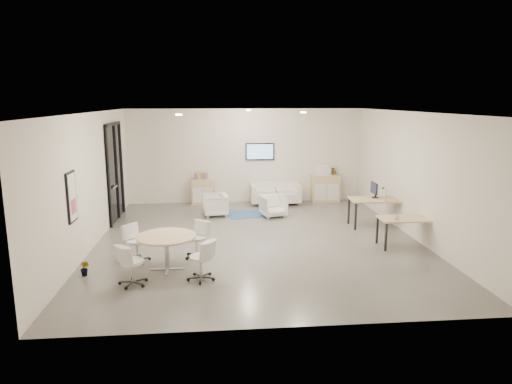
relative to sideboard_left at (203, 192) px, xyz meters
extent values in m
cube|color=#595651|center=(1.46, -4.28, -0.83)|extent=(8.00, 9.00, 0.80)
cube|color=white|center=(1.46, -4.28, 3.17)|extent=(8.00, 9.00, 0.80)
cube|color=silver|center=(1.46, 0.62, 1.17)|extent=(8.00, 0.80, 3.20)
cube|color=silver|center=(1.46, -9.18, 1.17)|extent=(8.00, 0.80, 3.20)
cube|color=silver|center=(-2.94, -4.28, 1.17)|extent=(0.80, 9.00, 3.20)
cube|color=silver|center=(5.86, -4.28, 1.17)|extent=(0.80, 9.00, 3.20)
cube|color=black|center=(-2.50, -1.78, 1.00)|extent=(0.02, 1.90, 2.85)
cube|color=black|center=(-2.48, -1.78, 2.38)|extent=(0.06, 1.90, 0.08)
cube|color=black|center=(-2.48, -2.69, 1.00)|extent=(0.06, 0.08, 2.85)
cube|color=black|center=(-2.48, -0.87, 1.00)|extent=(0.06, 0.08, 2.85)
cube|color=black|center=(-2.48, -1.63, 1.00)|extent=(0.06, 0.07, 2.85)
cube|color=#B2B2B7|center=(-2.44, -2.23, 0.62)|extent=(0.04, 0.60, 0.05)
cube|color=black|center=(-2.51, -5.88, 1.12)|extent=(0.04, 0.54, 1.04)
cube|color=white|center=(-2.49, -5.88, 1.12)|extent=(0.01, 0.46, 0.96)
cube|color=#C24563|center=(-2.49, -5.88, 0.92)|extent=(0.01, 0.32, 0.30)
cube|color=black|center=(1.96, 0.19, 1.32)|extent=(0.98, 0.05, 0.58)
cube|color=#93C9FF|center=(1.96, 0.16, 1.32)|extent=(0.90, 0.01, 0.50)
cylinder|color=#FFEAC6|center=(-0.34, -5.28, 2.75)|extent=(0.14, 0.14, 0.03)
cylinder|color=#FFEAC6|center=(2.66, -3.78, 2.75)|extent=(0.14, 0.14, 0.03)
cylinder|color=#FFEAC6|center=(1.46, -1.28, 2.75)|extent=(0.14, 0.14, 0.03)
cube|color=#DAC083|center=(0.00, 0.00, 0.00)|extent=(0.76, 0.38, 0.86)
cube|color=silver|center=(-0.18, -0.19, -0.08)|extent=(0.32, 0.02, 0.51)
cube|color=silver|center=(0.18, -0.19, -0.08)|extent=(0.32, 0.02, 0.51)
cube|color=#DAC083|center=(4.23, -0.03, 0.05)|extent=(0.96, 0.45, 0.96)
cube|color=silver|center=(4.01, -0.26, -0.04)|extent=(0.40, 0.02, 0.57)
cube|color=silver|center=(4.45, -0.26, -0.04)|extent=(0.40, 0.02, 0.57)
cube|color=red|center=(-0.24, 0.00, 0.54)|extent=(0.04, 0.14, 0.22)
cube|color=#337FCC|center=(-0.18, 0.00, 0.54)|extent=(0.04, 0.14, 0.22)
cube|color=gold|center=(-0.12, 0.00, 0.54)|extent=(0.04, 0.14, 0.22)
cube|color=#4CB24C|center=(-0.07, 0.00, 0.54)|extent=(0.04, 0.14, 0.22)
cube|color=#CC6619|center=(-0.01, 0.00, 0.54)|extent=(0.04, 0.14, 0.22)
cube|color=purple|center=(0.05, 0.00, 0.54)|extent=(0.04, 0.14, 0.22)
cube|color=#E54C7F|center=(0.10, 0.00, 0.54)|extent=(0.04, 0.14, 0.22)
cube|color=teal|center=(0.16, 0.00, 0.54)|extent=(0.04, 0.14, 0.22)
cube|color=white|center=(4.09, -0.03, 0.68)|extent=(0.54, 0.46, 0.30)
cube|color=white|center=(4.09, -0.03, 0.86)|extent=(0.41, 0.35, 0.06)
cube|color=silver|center=(2.45, -0.25, -0.17)|extent=(1.67, 0.84, 0.31)
cube|color=silver|center=(2.45, 0.08, 0.15)|extent=(1.67, 0.19, 0.31)
cube|color=silver|center=(1.68, -0.25, -0.01)|extent=(0.15, 0.84, 0.63)
cube|color=silver|center=(3.21, -0.25, -0.01)|extent=(0.15, 0.84, 0.63)
cube|color=#2E528E|center=(1.51, -1.53, -0.42)|extent=(1.66, 1.27, 0.01)
imported|color=silver|center=(0.41, -1.62, -0.06)|extent=(0.74, 0.78, 0.73)
imported|color=silver|center=(2.16, -1.92, -0.07)|extent=(0.83, 0.80, 0.71)
cube|color=#DAC083|center=(4.90, -3.23, 0.33)|extent=(1.55, 0.86, 0.04)
cube|color=black|center=(4.21, -3.55, -0.06)|extent=(0.05, 0.05, 0.74)
cube|color=black|center=(5.60, -3.55, -0.06)|extent=(0.05, 0.05, 0.74)
cube|color=black|center=(4.21, -2.91, -0.06)|extent=(0.05, 0.05, 0.74)
cube|color=black|center=(5.60, -2.91, -0.06)|extent=(0.05, 0.05, 0.74)
cube|color=#DAC083|center=(5.01, -5.06, 0.26)|extent=(1.38, 0.71, 0.04)
cube|color=black|center=(4.38, -5.35, -0.09)|extent=(0.05, 0.05, 0.67)
cube|color=black|center=(5.64, -5.35, -0.09)|extent=(0.05, 0.05, 0.67)
cube|color=black|center=(4.38, -4.76, -0.09)|extent=(0.05, 0.05, 0.67)
cube|color=black|center=(5.64, -4.76, -0.09)|extent=(0.05, 0.05, 0.67)
cylinder|color=black|center=(4.90, -3.08, 0.36)|extent=(0.20, 0.20, 0.02)
cube|color=black|center=(4.90, -3.08, 0.48)|extent=(0.04, 0.03, 0.24)
cube|color=black|center=(4.85, -3.08, 0.63)|extent=(0.03, 0.50, 0.32)
cylinder|color=#DAC083|center=(-0.61, -6.11, 0.30)|extent=(1.23, 1.23, 0.04)
cylinder|color=#B2B2B7|center=(-0.61, -6.11, -0.07)|extent=(0.10, 0.10, 0.71)
cube|color=#B2B2B7|center=(-0.61, -6.11, -0.41)|extent=(0.72, 0.06, 0.03)
cube|color=#B2B2B7|center=(-0.61, -6.11, -0.41)|extent=(0.06, 0.72, 0.03)
imported|color=#3F7F3F|center=(4.52, -0.04, 0.65)|extent=(0.36, 0.38, 0.23)
imported|color=#3F7F3F|center=(-2.24, -6.30, -0.35)|extent=(0.28, 0.37, 0.15)
imported|color=white|center=(4.67, -5.16, 0.35)|extent=(0.13, 0.10, 0.12)
camera|label=1|loc=(0.40, -15.27, 3.07)|focal=32.00mm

